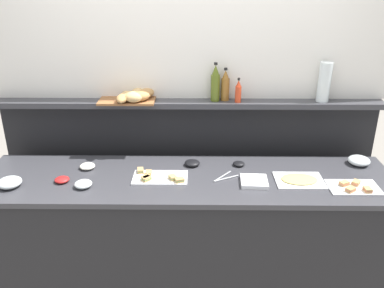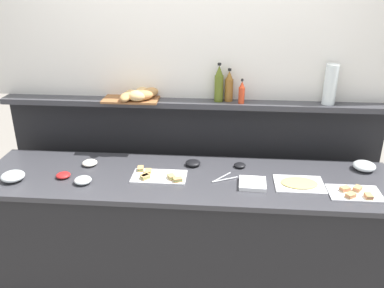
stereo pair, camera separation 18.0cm
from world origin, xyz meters
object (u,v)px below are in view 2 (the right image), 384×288
object	(u,v)px
glass_bowl_large	(13,177)
condiment_bowl_red	(63,175)
glass_bowl_medium	(83,180)
sandwich_platter_side	(355,193)
bread_basket	(138,95)
vinegar_bottle_amber	(229,87)
hot_sauce_bottle	(242,93)
sandwich_platter_front	(158,176)
condiment_bowl_cream	(90,163)
condiment_bowl_dark	(193,163)
glass_bowl_small	(364,166)
condiment_bowl_teal	(240,165)
cold_cuts_platter	(299,184)
olive_oil_bottle	(219,84)
napkin_stack	(253,184)
water_carafe	(330,84)
serving_tongs	(223,179)

from	to	relation	value
glass_bowl_large	condiment_bowl_red	bearing A→B (deg)	11.82
glass_bowl_medium	sandwich_platter_side	bearing A→B (deg)	0.05
sandwich_platter_side	condiment_bowl_red	world-z (taller)	sandwich_platter_side
bread_basket	vinegar_bottle_amber	bearing A→B (deg)	4.04
hot_sauce_bottle	sandwich_platter_front	bearing A→B (deg)	-141.71
condiment_bowl_cream	condiment_bowl_dark	distance (m)	0.73
condiment_bowl_cream	condiment_bowl_dark	size ratio (longest dim) A/B	0.99
glass_bowl_small	condiment_bowl_cream	bearing A→B (deg)	-177.40
sandwich_platter_front	bread_basket	world-z (taller)	bread_basket
glass_bowl_small	condiment_bowl_teal	distance (m)	0.85
condiment_bowl_red	hot_sauce_bottle	world-z (taller)	hot_sauce_bottle
cold_cuts_platter	glass_bowl_large	world-z (taller)	glass_bowl_large
condiment_bowl_teal	olive_oil_bottle	xyz separation A→B (m)	(-0.16, 0.26, 0.50)
napkin_stack	water_carafe	size ratio (longest dim) A/B	0.60
sandwich_platter_front	condiment_bowl_teal	distance (m)	0.58
hot_sauce_bottle	sandwich_platter_side	bearing A→B (deg)	-38.12
glass_bowl_medium	water_carafe	size ratio (longest dim) A/B	0.39
condiment_bowl_teal	glass_bowl_small	bearing A→B (deg)	1.90
condiment_bowl_teal	bread_basket	xyz separation A→B (m)	(-0.75, 0.23, 0.42)
sandwich_platter_front	water_carafe	world-z (taller)	water_carafe
sandwich_platter_side	napkin_stack	xyz separation A→B (m)	(-0.62, 0.06, 0.00)
cold_cuts_platter	condiment_bowl_red	xyz separation A→B (m)	(-1.54, -0.03, 0.01)
serving_tongs	bread_basket	world-z (taller)	bread_basket
sandwich_platter_front	glass_bowl_large	world-z (taller)	glass_bowl_large
glass_bowl_medium	hot_sauce_bottle	bearing A→B (deg)	28.45
cold_cuts_platter	sandwich_platter_front	bearing A→B (deg)	178.42
glass_bowl_large	condiment_bowl_teal	world-z (taller)	glass_bowl_large
olive_oil_bottle	condiment_bowl_cream	bearing A→B (deg)	-159.96
sandwich_platter_side	napkin_stack	distance (m)	0.62
condiment_bowl_teal	water_carafe	size ratio (longest dim) A/B	0.29
condiment_bowl_teal	vinegar_bottle_amber	bearing A→B (deg)	108.48
sandwich_platter_front	napkin_stack	size ratio (longest dim) A/B	2.11
glass_bowl_small	water_carafe	world-z (taller)	water_carafe
cold_cuts_platter	sandwich_platter_side	bearing A→B (deg)	-15.92
condiment_bowl_cream	olive_oil_bottle	size ratio (longest dim) A/B	0.38
napkin_stack	water_carafe	xyz separation A→B (m)	(0.53, 0.52, 0.52)
water_carafe	hot_sauce_bottle	bearing A→B (deg)	-177.25
olive_oil_bottle	glass_bowl_medium	bearing A→B (deg)	-145.48
glass_bowl_large	bread_basket	xyz separation A→B (m)	(0.73, 0.55, 0.40)
sandwich_platter_front	condiment_bowl_red	distance (m)	0.62
condiment_bowl_cream	serving_tongs	world-z (taller)	condiment_bowl_cream
cold_cuts_platter	vinegar_bottle_amber	xyz separation A→B (m)	(-0.46, 0.50, 0.49)
glass_bowl_large	bread_basket	size ratio (longest dim) A/B	0.37
sandwich_platter_front	water_carafe	bearing A→B (deg)	21.68
glass_bowl_large	napkin_stack	xyz separation A→B (m)	(1.55, 0.06, -0.01)
glass_bowl_large	serving_tongs	bearing A→B (deg)	5.32
condiment_bowl_teal	condiment_bowl_cream	world-z (taller)	condiment_bowl_cream
condiment_bowl_red	olive_oil_bottle	world-z (taller)	olive_oil_bottle
glass_bowl_medium	condiment_bowl_cream	distance (m)	0.26
condiment_bowl_dark	water_carafe	size ratio (longest dim) A/B	0.37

